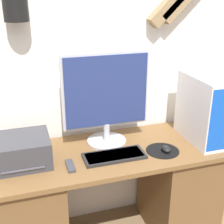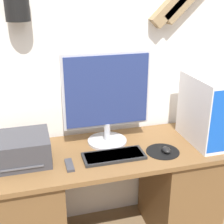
{
  "view_description": "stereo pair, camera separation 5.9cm",
  "coord_description": "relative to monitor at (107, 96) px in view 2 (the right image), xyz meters",
  "views": [
    {
      "loc": [
        -0.5,
        -1.37,
        1.7
      ],
      "look_at": [
        0.02,
        0.29,
        0.99
      ],
      "focal_mm": 50.0,
      "sensor_mm": 36.0,
      "label": 1
    },
    {
      "loc": [
        -0.44,
        -1.39,
        1.7
      ],
      "look_at": [
        0.02,
        0.29,
        0.99
      ],
      "focal_mm": 50.0,
      "sensor_mm": 36.0,
      "label": 2
    }
  ],
  "objects": [
    {
      "name": "keyboard",
      "position": [
        -0.01,
        -0.21,
        -0.31
      ],
      "size": [
        0.38,
        0.16,
        0.02
      ],
      "color": "black",
      "rests_on": "desk"
    },
    {
      "name": "desk",
      "position": [
        -0.02,
        -0.12,
        -0.68
      ],
      "size": [
        1.47,
        0.58,
        0.73
      ],
      "color": "brown",
      "rests_on": "ground_plane"
    },
    {
      "name": "monitor",
      "position": [
        0.0,
        0.0,
        0.0
      ],
      "size": [
        0.56,
        0.26,
        0.6
      ],
      "color": "#B7B7BC",
      "rests_on": "desk"
    },
    {
      "name": "printer",
      "position": [
        -0.55,
        -0.1,
        -0.24
      ],
      "size": [
        0.33,
        0.29,
        0.16
      ],
      "color": "#38383D",
      "rests_on": "desk"
    },
    {
      "name": "mouse",
      "position": [
        0.32,
        -0.24,
        -0.3
      ],
      "size": [
        0.05,
        0.07,
        0.04
      ],
      "color": "black",
      "rests_on": "mousepad"
    },
    {
      "name": "wall_back",
      "position": [
        -0.01,
        0.22,
        0.3
      ],
      "size": [
        6.4,
        0.19,
        2.7
      ],
      "color": "white",
      "rests_on": "ground_plane"
    },
    {
      "name": "remote_control",
      "position": [
        -0.29,
        -0.24,
        -0.32
      ],
      "size": [
        0.04,
        0.13,
        0.02
      ],
      "color": "#38383D",
      "rests_on": "desk"
    },
    {
      "name": "mousepad",
      "position": [
        0.3,
        -0.22,
        -0.32
      ],
      "size": [
        0.21,
        0.21,
        0.0
      ],
      "color": "black",
      "rests_on": "desk"
    },
    {
      "name": "computer_tower",
      "position": [
        0.6,
        -0.16,
        -0.1
      ],
      "size": [
        0.15,
        0.4,
        0.44
      ],
      "color": "white",
      "rests_on": "desk"
    }
  ]
}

